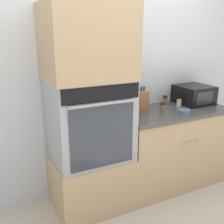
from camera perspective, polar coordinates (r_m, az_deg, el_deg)
name	(u,v)px	position (r m, az deg, el deg)	size (l,w,h in m)	color
ground_plane	(137,210)	(2.75, 5.48, -20.48)	(12.00, 12.00, 0.00)	beige
wall_back	(109,74)	(2.77, -0.73, 8.23)	(8.00, 0.05, 2.50)	silver
oven_cabinet_base	(91,180)	(2.69, -4.64, -14.63)	(0.72, 0.60, 0.53)	tan
wall_oven	(89,120)	(2.42, -4.96, -1.71)	(0.70, 0.64, 0.74)	#9EA0A5
oven_cabinet_upper	(87,42)	(2.30, -5.44, 14.88)	(0.72, 0.60, 0.64)	tan
counter_unit	(170,146)	(3.06, 12.59, -7.28)	(1.25, 0.63, 0.87)	tan
microwave	(194,94)	(3.20, 17.38, 3.66)	(0.37, 0.38, 0.21)	black
knife_block	(141,100)	(2.80, 6.37, 2.54)	(0.12, 0.13, 0.25)	olive
bowl	(185,112)	(2.78, 15.52, 0.10)	(0.12, 0.12, 0.04)	#517599
condiment_jar_near	(179,103)	(3.05, 14.38, 1.94)	(0.06, 0.06, 0.08)	silver
condiment_jar_mid	(136,114)	(2.55, 5.35, -0.41)	(0.05, 0.05, 0.08)	silver
condiment_jar_far	(165,100)	(3.07, 11.45, 2.54)	(0.06, 0.06, 0.11)	brown
condiment_jar_back	(162,108)	(2.75, 10.92, 0.92)	(0.05, 0.05, 0.11)	brown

